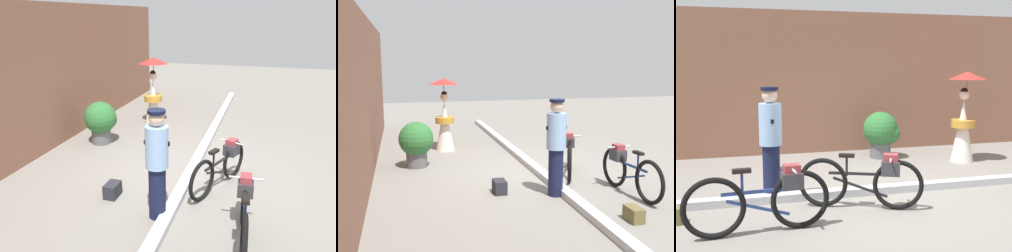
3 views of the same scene
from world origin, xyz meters
TOP-DOWN VIEW (x-y plane):
  - ground_plane at (0.00, 0.00)m, footprint 30.00×30.00m
  - building_wall at (0.00, 3.56)m, footprint 14.00×0.40m
  - sidewalk_curb at (0.00, 0.00)m, footprint 14.00×0.20m
  - bicycle_near_officer at (-1.77, -1.14)m, footprint 1.79×0.48m
  - bicycle_far_side at (-0.31, -0.62)m, footprint 1.69×0.76m
  - person_officer at (-1.56, 0.17)m, footprint 0.34×0.38m
  - person_with_parasol at (2.60, 1.67)m, footprint 0.76×0.76m
  - potted_plant_by_door at (1.06, 2.45)m, footprint 0.78×0.76m
  - backpack_on_pavement at (-2.96, -0.55)m, footprint 0.33×0.19m
  - backpack_spare at (-1.20, 1.09)m, footprint 0.32×0.22m

SIDE VIEW (x-z plane):
  - ground_plane at x=0.00m, z-range 0.00..0.00m
  - sidewalk_curb at x=0.00m, z-range 0.00..0.12m
  - backpack_on_pavement at x=-2.96m, z-range 0.01..0.23m
  - backpack_spare at x=-1.20m, z-range 0.01..0.25m
  - bicycle_far_side at x=-0.31m, z-range 0.02..0.82m
  - bicycle_near_officer at x=-1.77m, z-range 0.02..0.85m
  - potted_plant_by_door at x=1.06m, z-range 0.06..1.08m
  - person_officer at x=-1.56m, z-range 0.06..1.78m
  - person_with_parasol at x=2.60m, z-range -0.02..1.88m
  - building_wall at x=0.00m, z-range 0.00..3.23m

